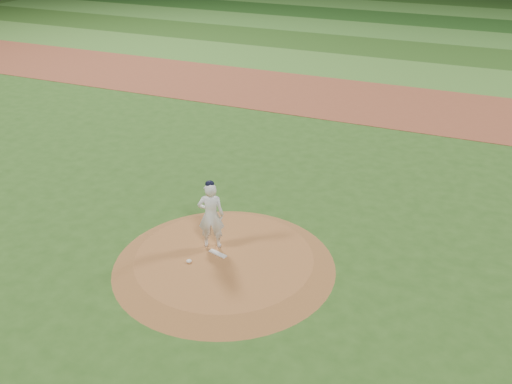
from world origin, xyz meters
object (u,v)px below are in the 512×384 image
at_px(rosin_bag, 189,261).
at_px(pitcher_on_mound, 211,215).
at_px(pitchers_mound, 224,261).
at_px(pitching_rubber, 218,254).

height_order(rosin_bag, pitcher_on_mound, pitcher_on_mound).
distance_m(pitchers_mound, pitcher_on_mound, 1.19).
bearing_deg(rosin_bag, pitching_rubber, 51.00).
height_order(pitchers_mound, rosin_bag, rosin_bag).
bearing_deg(pitchers_mound, pitcher_on_mound, 146.42).
xyz_separation_m(pitchers_mound, rosin_bag, (-0.68, -0.55, 0.16)).
xyz_separation_m(pitchers_mound, pitcher_on_mound, (-0.50, 0.33, 1.03)).
distance_m(rosin_bag, pitcher_on_mound, 1.25).
relative_size(pitchers_mound, pitching_rubber, 10.70).
relative_size(rosin_bag, pitcher_on_mound, 0.07).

